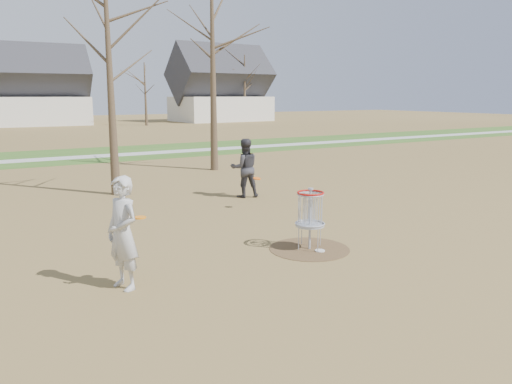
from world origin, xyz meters
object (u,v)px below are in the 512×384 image
(player_standing, at_px, (123,233))
(disc_golf_basket, at_px, (310,209))
(disc_grounded, at_px, (320,251))
(player_throwing, at_px, (245,168))

(player_standing, bearing_deg, disc_golf_basket, 73.98)
(disc_grounded, distance_m, disc_golf_basket, 0.94)
(disc_grounded, bearing_deg, player_standing, 178.63)
(disc_golf_basket, bearing_deg, disc_grounded, -71.25)
(disc_grounded, relative_size, disc_golf_basket, 0.16)
(player_throwing, height_order, disc_grounded, player_throwing)
(player_standing, bearing_deg, disc_grounded, 70.37)
(player_throwing, xyz_separation_m, disc_golf_basket, (-1.62, -5.82, -0.07))
(player_standing, height_order, disc_grounded, player_standing)
(disc_golf_basket, bearing_deg, player_throwing, 74.44)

